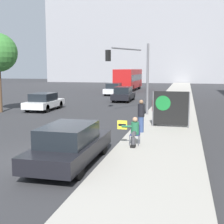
% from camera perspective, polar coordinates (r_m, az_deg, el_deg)
% --- Properties ---
extents(ground_plane, '(160.00, 160.00, 0.00)m').
position_cam_1_polar(ground_plane, '(12.11, -12.28, -8.33)').
color(ground_plane, '#303033').
extents(sidewalk_curb, '(3.52, 90.00, 0.17)m').
position_cam_1_polar(sidewalk_curb, '(25.68, 11.02, 0.54)').
color(sidewalk_curb, '#A8A399').
rests_on(sidewalk_curb, ground_plane).
extents(building_backdrop_far, '(52.00, 12.00, 32.19)m').
position_cam_1_polar(building_backdrop_far, '(78.01, 8.39, 17.36)').
color(building_backdrop_far, '#99999E').
rests_on(building_backdrop_far, ground_plane).
extents(seated_protester, '(0.94, 0.77, 1.18)m').
position_cam_1_polar(seated_protester, '(13.05, 4.06, -3.37)').
color(seated_protester, '#474C56').
rests_on(seated_protester, sidewalk_curb).
extents(jogger_on_sidewalk, '(0.34, 0.34, 1.64)m').
position_cam_1_polar(jogger_on_sidewalk, '(15.70, 5.34, -0.70)').
color(jogger_on_sidewalk, '#334775').
rests_on(jogger_on_sidewalk, sidewalk_curb).
extents(pedestrian_behind, '(0.34, 0.34, 1.62)m').
position_cam_1_polar(pedestrian_behind, '(17.85, 7.86, 0.28)').
color(pedestrian_behind, black).
rests_on(pedestrian_behind, sidewalk_curb).
extents(protest_banner, '(2.00, 0.06, 1.96)m').
position_cam_1_polar(protest_banner, '(17.27, 10.64, 0.67)').
color(protest_banner, slate).
rests_on(protest_banner, sidewalk_curb).
extents(traffic_light_pole, '(3.45, 3.22, 4.85)m').
position_cam_1_polar(traffic_light_pole, '(22.46, 3.39, 8.40)').
color(traffic_light_pole, slate).
rests_on(traffic_light_pole, sidewalk_curb).
extents(parked_car_curbside, '(1.80, 4.69, 1.43)m').
position_cam_1_polar(parked_car_curbside, '(11.11, -7.72, -5.87)').
color(parked_car_curbside, black).
rests_on(parked_car_curbside, ground_plane).
extents(car_on_road_nearest, '(1.82, 4.21, 1.38)m').
position_cam_1_polar(car_on_road_nearest, '(25.68, -12.33, 1.87)').
color(car_on_road_nearest, white).
rests_on(car_on_road_nearest, ground_plane).
extents(car_on_road_midblock, '(1.76, 4.32, 1.49)m').
position_cam_1_polar(car_on_road_midblock, '(31.88, 2.11, 3.30)').
color(car_on_road_midblock, black).
rests_on(car_on_road_midblock, ground_plane).
extents(car_on_road_distant, '(1.81, 4.46, 1.50)m').
position_cam_1_polar(car_on_road_distant, '(39.35, 0.38, 4.22)').
color(car_on_road_distant, silver).
rests_on(car_on_road_distant, ground_plane).
extents(city_bus_on_road, '(2.60, 10.30, 3.18)m').
position_cam_1_polar(city_bus_on_road, '(47.50, 3.06, 6.18)').
color(city_bus_on_road, red).
rests_on(city_bus_on_road, ground_plane).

